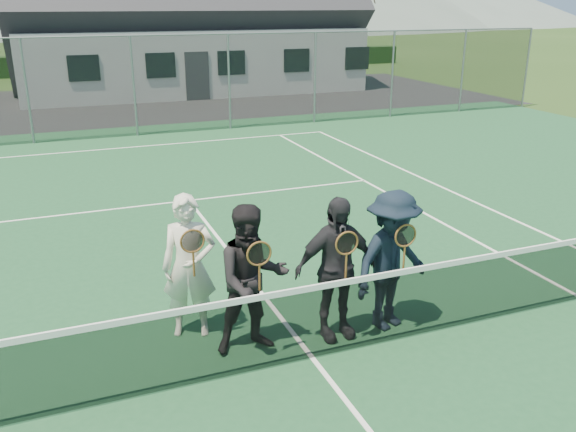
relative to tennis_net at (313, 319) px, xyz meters
name	(u,v)px	position (x,y,z in m)	size (l,w,h in m)	color
ground	(114,105)	(0.00, 20.00, -0.54)	(220.00, 220.00, 0.00)	#264017
court_surface	(312,359)	(0.00, 0.00, -0.53)	(30.00, 30.00, 0.02)	#1C4C2B
tarmac_carpark	(6,111)	(-4.00, 20.00, -0.53)	(40.00, 12.00, 0.01)	black
hedge_row	(89,64)	(0.00, 32.00, 0.01)	(40.00, 1.20, 1.10)	black
court_markings	(312,358)	(0.00, 0.00, -0.51)	(11.03, 23.83, 0.01)	white
tennis_net	(313,319)	(0.00, 0.00, 0.00)	(11.68, 0.08, 1.10)	slate
perimeter_fence	(134,86)	(0.00, 13.50, 0.99)	(30.07, 0.07, 3.02)	slate
clubhouse	(184,1)	(4.00, 24.00, 3.45)	(15.60, 8.20, 7.70)	silver
player_a	(189,266)	(-1.16, 1.10, 0.38)	(0.76, 0.61, 1.80)	silver
player_b	(252,280)	(-0.56, 0.47, 0.38)	(0.91, 0.72, 1.80)	black
player_c	(336,269)	(0.46, 0.39, 0.38)	(1.06, 0.51, 1.80)	black
player_d	(392,261)	(1.21, 0.35, 0.38)	(1.31, 0.99, 1.80)	black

